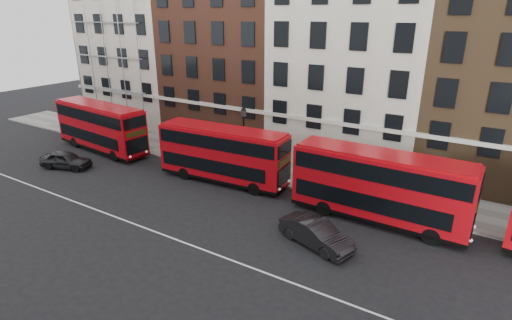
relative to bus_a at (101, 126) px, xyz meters
The scene contains 12 objects.
ground 21.62m from the bus_a, 17.54° to the right, with size 120.00×120.00×0.00m, color black.
pavement 21.01m from the bus_a, 11.13° to the left, with size 80.00×5.00×0.15m, color slate.
kerb 20.67m from the bus_a, ahead, with size 80.00×0.30×0.16m, color gray.
road_centre_line 22.30m from the bus_a, 22.47° to the right, with size 70.00×0.12×0.01m, color white.
building_terrace 24.46m from the bus_a, 29.48° to the left, with size 64.00×11.95×22.00m.
bus_a is the anchor object (origin of this frame).
bus_b 14.22m from the bus_a, ahead, with size 10.51×3.18×4.36m.
bus_c 26.21m from the bus_a, ahead, with size 10.88×2.78×4.55m.
car_rear 5.15m from the bus_a, 76.07° to the right, with size 1.73×4.30×1.46m, color #242427.
car_front 24.63m from the bus_a, 11.01° to the right, with size 1.58×4.54×1.50m, color black.
lamp_post_left 14.73m from the bus_a, 10.22° to the left, with size 0.44×0.44×5.33m.
iron_railings 21.48m from the bus_a, 16.91° to the left, with size 6.60×0.06×1.00m, color black, non-canonical shape.
Camera 1 is at (11.10, -16.81, 12.53)m, focal length 28.00 mm.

